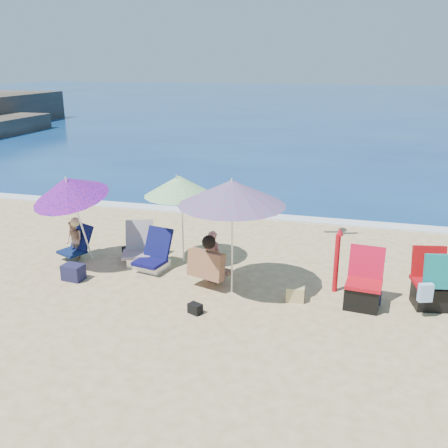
% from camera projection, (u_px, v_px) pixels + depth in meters
% --- Properties ---
extents(ground, '(120.00, 120.00, 0.00)m').
position_uv_depth(ground, '(226.00, 303.00, 8.61)').
color(ground, '#D8BC84').
rests_on(ground, ground).
extents(sea, '(120.00, 80.00, 0.12)m').
position_uv_depth(sea, '(341.00, 103.00, 49.93)').
color(sea, navy).
rests_on(sea, ground).
extents(foam, '(120.00, 0.50, 0.04)m').
position_uv_depth(foam, '(275.00, 217.00, 13.29)').
color(foam, white).
rests_on(foam, ground).
extents(umbrella_turquoise, '(1.96, 1.96, 2.13)m').
position_uv_depth(umbrella_turquoise, '(232.00, 193.00, 8.40)').
color(umbrella_turquoise, silver).
rests_on(umbrella_turquoise, ground).
extents(umbrella_striped, '(1.64, 1.64, 1.87)m').
position_uv_depth(umbrella_striped, '(179.00, 186.00, 9.84)').
color(umbrella_striped, white).
rests_on(umbrella_striped, ground).
extents(umbrella_blue, '(1.91, 1.95, 2.02)m').
position_uv_depth(umbrella_blue, '(68.00, 188.00, 9.58)').
color(umbrella_blue, white).
rests_on(umbrella_blue, ground).
extents(furled_umbrella, '(0.13, 0.13, 1.21)m').
position_uv_depth(furled_umbrella, '(337.00, 257.00, 8.87)').
color(furled_umbrella, '#B60D15').
rests_on(furled_umbrella, ground).
extents(chair_navy, '(0.71, 0.86, 0.80)m').
position_uv_depth(chair_navy, '(153.00, 259.00, 9.99)').
color(chair_navy, '#0D0C48').
rests_on(chair_navy, ground).
extents(chair_rainbow, '(0.85, 0.89, 0.82)m').
position_uv_depth(chair_rainbow, '(141.00, 252.00, 10.31)').
color(chair_rainbow, '#E55651').
rests_on(chair_rainbow, ground).
extents(camp_chair_left, '(0.63, 0.66, 1.02)m').
position_uv_depth(camp_chair_left, '(363.00, 290.00, 8.42)').
color(camp_chair_left, '#B90D18').
rests_on(camp_chair_left, ground).
extents(camp_chair_right, '(0.67, 0.94, 1.04)m').
position_uv_depth(camp_chair_right, '(432.00, 287.00, 8.36)').
color(camp_chair_right, '#9F0B12').
rests_on(camp_chair_right, ground).
extents(person_center, '(0.78, 0.83, 1.04)m').
position_uv_depth(person_center, '(210.00, 260.00, 9.17)').
color(person_center, tan).
rests_on(person_center, ground).
extents(person_left, '(0.73, 0.76, 0.92)m').
position_uv_depth(person_left, '(75.00, 240.00, 10.45)').
color(person_left, tan).
rests_on(person_left, ground).
extents(bag_navy_a, '(0.42, 0.32, 0.30)m').
position_uv_depth(bag_navy_a, '(73.00, 272.00, 9.50)').
color(bag_navy_a, '#1B1B3B').
rests_on(bag_navy_a, ground).
extents(bag_black_a, '(0.37, 0.34, 0.22)m').
position_uv_depth(bag_black_a, '(130.00, 252.00, 10.61)').
color(bag_black_a, black).
rests_on(bag_black_a, ground).
extents(bag_tan, '(0.32, 0.24, 0.27)m').
position_uv_depth(bag_tan, '(295.00, 294.00, 8.67)').
color(bag_tan, tan).
rests_on(bag_tan, ground).
extents(bag_navy_b, '(0.43, 0.37, 0.28)m').
position_uv_depth(bag_navy_b, '(368.00, 295.00, 8.61)').
color(bag_navy_b, '#1C1B3D').
rests_on(bag_navy_b, ground).
extents(bag_black_b, '(0.27, 0.23, 0.17)m').
position_uv_depth(bag_black_b, '(195.00, 309.00, 8.25)').
color(bag_black_b, black).
rests_on(bag_black_b, ground).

